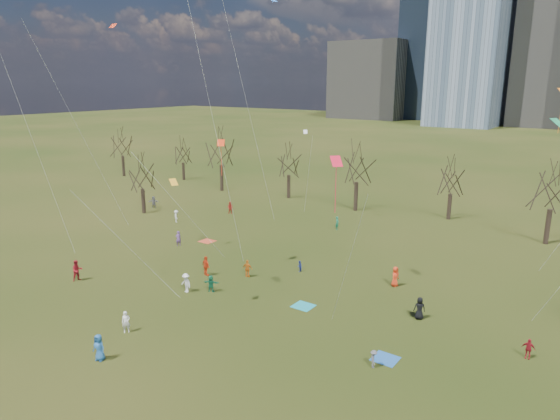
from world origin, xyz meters
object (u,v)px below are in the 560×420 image
Objects in this scene: blanket_navy at (385,359)px; person_1 at (126,322)px; blanket_crimson at (207,241)px; person_4 at (206,266)px; person_2 at (77,270)px; blanket_teal at (303,306)px; person_0 at (99,347)px.

person_1 reaches higher than blanket_navy.
person_4 is at bearing -46.96° from blanket_crimson.
person_2 is at bearing 111.36° from person_1.
blanket_teal is 20.87m from person_2.
person_2 reaches higher than person_1.
person_0 is 15.28m from person_4.
person_2 is (-13.12, 6.98, 0.07)m from person_0.
person_2 reaches higher than blanket_crimson.
person_0 is at bearing -114.10° from blanket_teal.
blanket_navy is 1.00× the size of blanket_crimson.
person_4 reaches higher than blanket_navy.
person_1 is at bearing -93.56° from person_2.
person_0 reaches higher than blanket_crimson.
person_4 is at bearing 168.98° from blanket_navy.
person_0 is 0.92× the size of person_2.
blanket_teal is 19.56m from blanket_crimson.
blanket_teal is 0.85× the size of person_4.
person_1 reaches higher than blanket_crimson.
blanket_crimson is (-17.93, 7.82, 0.00)m from blanket_teal.
blanket_teal is 1.00× the size of blanket_crimson.
person_4 is (-2.86, 11.23, 0.14)m from person_1.
blanket_navy is (8.60, -3.51, 0.00)m from blanket_teal.
person_0 is at bearing -104.14° from person_2.
blanket_navy is 0.89× the size of person_0.
person_1 is at bearing 104.19° from person_0.
blanket_crimson is at bearing 105.82° from person_0.
person_4 is (8.62, 7.62, -0.03)m from person_2.
person_4 is at bearing 178.48° from blanket_teal.
person_2 is (-19.52, -7.33, 0.95)m from blanket_teal.
blanket_teal is 15.70m from person_0.
person_4 is at bearing -34.62° from person_2.
blanket_teal and blanket_navy have the same top height.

